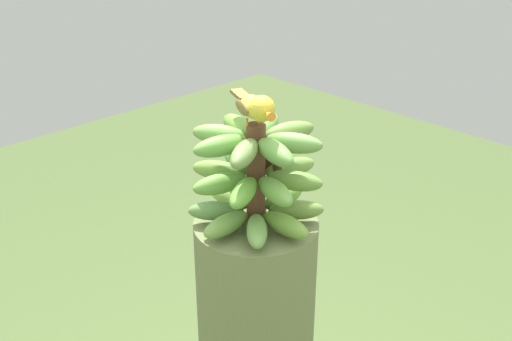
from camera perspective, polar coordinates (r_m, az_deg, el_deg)
The scene contains 2 objects.
banana_bunch at distance 1.32m, azimuth 0.04°, elevation -0.42°, with size 0.30×0.30×0.23m.
perched_bird at distance 1.25m, azimuth 0.04°, elevation 5.77°, with size 0.19×0.10×0.08m.
Camera 1 is at (0.85, -0.84, 2.03)m, focal length 43.97 mm.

